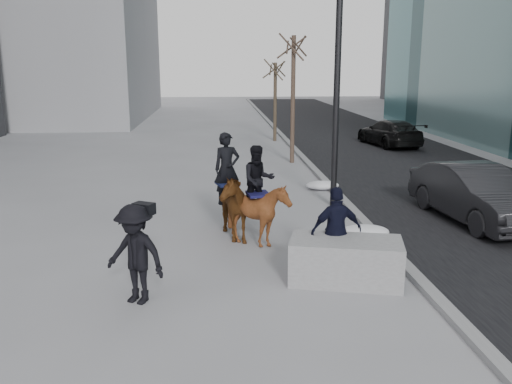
{
  "coord_description": "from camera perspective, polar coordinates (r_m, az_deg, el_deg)",
  "views": [
    {
      "loc": [
        -0.81,
        -9.56,
        4.06
      ],
      "look_at": [
        0.0,
        1.2,
        1.5
      ],
      "focal_mm": 38.0,
      "sensor_mm": 36.0,
      "label": 1
    }
  ],
  "objects": [
    {
      "name": "ground",
      "position": [
        10.41,
        0.5,
        -9.59
      ],
      "size": [
        120.0,
        120.0,
        0.0
      ],
      "primitive_type": "plane",
      "color": "gray",
      "rests_on": "ground"
    },
    {
      "name": "road",
      "position": [
        21.45,
        17.14,
        1.84
      ],
      "size": [
        8.0,
        90.0,
        0.01
      ],
      "primitive_type": "cube",
      "color": "black",
      "rests_on": "ground"
    },
    {
      "name": "curb",
      "position": [
        20.32,
        6.58,
        1.9
      ],
      "size": [
        0.25,
        90.0,
        0.12
      ],
      "primitive_type": "cube",
      "color": "gray",
      "rests_on": "ground"
    },
    {
      "name": "planter",
      "position": [
        10.49,
        9.4,
        -7.16
      ],
      "size": [
        2.27,
        1.5,
        0.84
      ],
      "primitive_type": "cube",
      "rotation": [
        0.0,
        0.0,
        -0.23
      ],
      "color": "#949496",
      "rests_on": "ground"
    },
    {
      "name": "car_near",
      "position": [
        15.28,
        22.11,
        -0.18
      ],
      "size": [
        2.08,
        4.67,
        1.49
      ],
      "primitive_type": "imported",
      "rotation": [
        0.0,
        0.0,
        0.11
      ],
      "color": "black",
      "rests_on": "ground"
    },
    {
      "name": "car_far",
      "position": [
        28.38,
        13.86,
        6.08
      ],
      "size": [
        2.54,
        4.8,
        1.33
      ],
      "primitive_type": "imported",
      "rotation": [
        0.0,
        0.0,
        3.3
      ],
      "color": "black",
      "rests_on": "ground"
    },
    {
      "name": "tree_near",
      "position": [
        22.62,
        3.91,
        10.31
      ],
      "size": [
        1.2,
        1.2,
        5.75
      ],
      "primitive_type": null,
      "color": "#3B2C23",
      "rests_on": "ground"
    },
    {
      "name": "tree_far",
      "position": [
        29.23,
        2.03,
        9.87
      ],
      "size": [
        1.2,
        1.2,
        4.59
      ],
      "primitive_type": null,
      "color": "#362B20",
      "rests_on": "ground"
    },
    {
      "name": "mounted_left",
      "position": [
        12.85,
        -3.02,
        -0.77
      ],
      "size": [
        1.35,
        2.1,
        2.5
      ],
      "color": "#532A10",
      "rests_on": "ground"
    },
    {
      "name": "mounted_right",
      "position": [
        12.25,
        0.27,
        -1.51
      ],
      "size": [
        1.41,
        1.53,
        2.29
      ],
      "color": "#47260E",
      "rests_on": "ground"
    },
    {
      "name": "feeder",
      "position": [
        10.71,
        8.46,
        -4.08
      ],
      "size": [
        1.08,
        0.93,
        1.75
      ],
      "color": "black",
      "rests_on": "ground"
    },
    {
      "name": "camera_crew",
      "position": [
        9.56,
        -12.58,
        -6.37
      ],
      "size": [
        1.31,
        1.12,
        1.75
      ],
      "color": "black",
      "rests_on": "ground"
    },
    {
      "name": "lamppost",
      "position": [
        15.45,
        8.82,
        16.66
      ],
      "size": [
        0.25,
        1.65,
        9.09
      ],
      "color": "black",
      "rests_on": "ground"
    },
    {
      "name": "snow_piles",
      "position": [
        15.32,
        9.09,
        -1.63
      ],
      "size": [
        1.2,
        5.89,
        0.3
      ],
      "color": "silver",
      "rests_on": "ground"
    }
  ]
}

